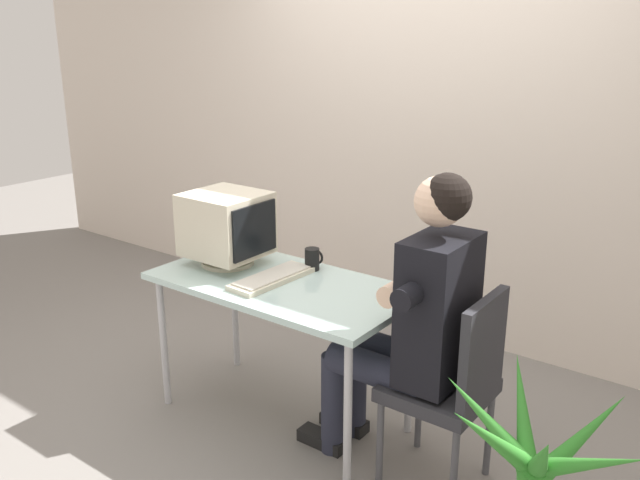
{
  "coord_description": "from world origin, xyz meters",
  "views": [
    {
      "loc": [
        1.92,
        -2.27,
        1.89
      ],
      "look_at": [
        0.23,
        0.0,
        0.98
      ],
      "focal_mm": 37.73,
      "sensor_mm": 36.0,
      "label": 1
    }
  ],
  "objects": [
    {
      "name": "wall_back",
      "position": [
        0.3,
        1.4,
        1.5
      ],
      "size": [
        8.0,
        0.1,
        3.0
      ],
      "primitive_type": "cube",
      "color": "beige",
      "rests_on": "ground_plane"
    },
    {
      "name": "keyboard",
      "position": [
        -0.04,
        -0.02,
        0.75
      ],
      "size": [
        0.18,
        0.46,
        0.03
      ],
      "color": "beige",
      "rests_on": "desk"
    },
    {
      "name": "person_seated",
      "position": [
        0.7,
        0.01,
        0.73
      ],
      "size": [
        0.74,
        0.56,
        1.36
      ],
      "color": "black",
      "rests_on": "ground_plane"
    },
    {
      "name": "office_chair",
      "position": [
        0.9,
        0.01,
        0.5
      ],
      "size": [
        0.4,
        0.4,
        0.89
      ],
      "color": "#4C4C51",
      "rests_on": "ground_plane"
    },
    {
      "name": "desk_mug",
      "position": [
        0.02,
        0.22,
        0.79
      ],
      "size": [
        0.07,
        0.08,
        0.11
      ],
      "color": "black",
      "rests_on": "desk"
    },
    {
      "name": "ground_plane",
      "position": [
        0.0,
        0.0,
        0.0
      ],
      "size": [
        12.0,
        12.0,
        0.0
      ],
      "primitive_type": "plane",
      "color": "gray"
    },
    {
      "name": "desk",
      "position": [
        0.0,
        0.0,
        0.67
      ],
      "size": [
        1.25,
        0.64,
        0.73
      ],
      "color": "#B7B7BC",
      "rests_on": "ground_plane"
    },
    {
      "name": "crt_monitor",
      "position": [
        -0.37,
        0.03,
        0.93
      ],
      "size": [
        0.38,
        0.35,
        0.37
      ],
      "color": "beige",
      "rests_on": "desk"
    }
  ]
}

